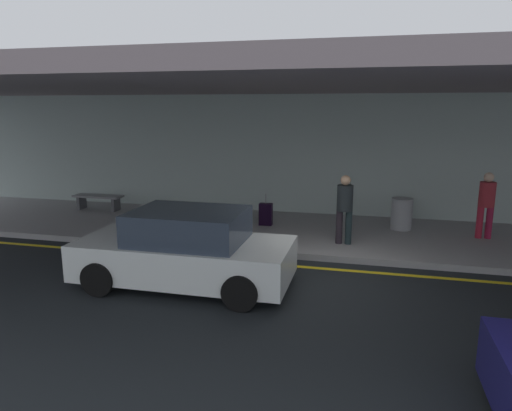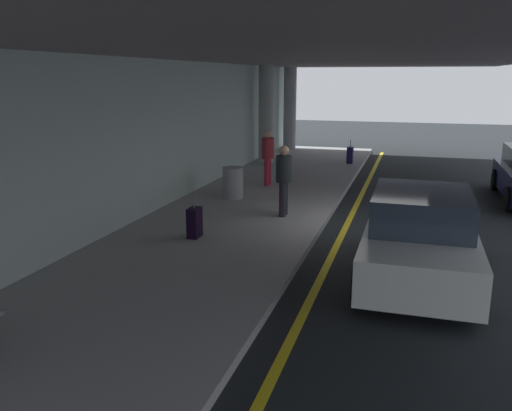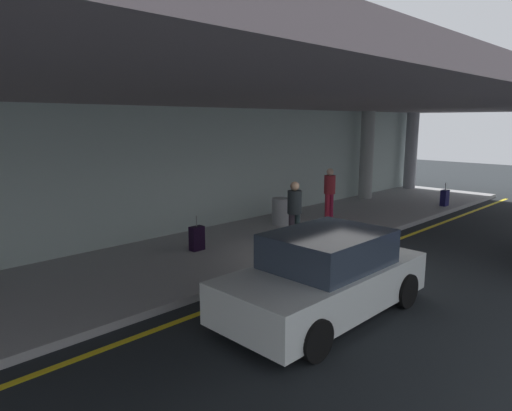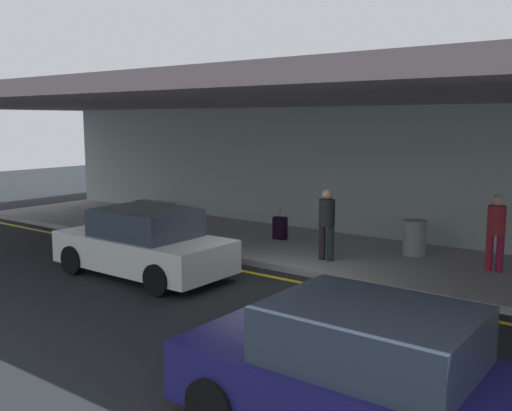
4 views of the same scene
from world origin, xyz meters
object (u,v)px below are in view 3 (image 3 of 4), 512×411
Objects in this scene: suitcase_upright_primary at (197,238)px; car_white at (325,276)px; suitcase_upright_secondary at (445,198)px; trash_bin_steel at (281,211)px; support_column_far_left at (367,155)px; person_waiting_for_ride at (294,208)px; traveler_with_luggage at (330,190)px; support_column_left_mid at (411,151)px.

car_white is at bearing -83.70° from suitcase_upright_primary.
trash_bin_steel is at bearing 165.20° from suitcase_upright_secondary.
support_column_far_left reaches higher than person_waiting_for_ride.
person_waiting_for_ride is 1.98× the size of trash_bin_steel.
suitcase_upright_primary is at bearing -173.18° from trash_bin_steel.
support_column_far_left reaches higher than traveler_with_luggage.
car_white is 4.82× the size of trash_bin_steel.
traveler_with_luggage is at bearing -12.62° from trash_bin_steel.
suitcase_upright_primary is 1.00× the size of suitcase_upright_secondary.
traveler_with_luggage is at bearing 114.06° from person_waiting_for_ride.
suitcase_upright_primary is at bearing 173.75° from suitcase_upright_secondary.
person_waiting_for_ride reaches higher than suitcase_upright_secondary.
support_column_far_left is at bearing 66.62° from traveler_with_luggage.
traveler_with_luggage is at bearing 13.76° from suitcase_upright_primary.
support_column_far_left is 4.64m from traveler_with_luggage.
car_white is (-14.60, -5.72, -1.26)m from support_column_left_mid.
suitcase_upright_secondary is (10.57, -1.90, 0.00)m from suitcase_upright_primary.
traveler_with_luggage is 1.87× the size of suitcase_upright_primary.
traveler_with_luggage and person_waiting_for_ride have the same top height.
support_column_left_mid is at bearing 58.94° from traveler_with_luggage.
car_white is (-10.60, -5.72, -1.26)m from support_column_far_left.
suitcase_upright_secondary is at bearing -18.75° from trash_bin_steel.
traveler_with_luggage is 1.98× the size of trash_bin_steel.
support_column_far_left is 4.00m from support_column_left_mid.
support_column_left_mid is 4.29× the size of trash_bin_steel.
trash_bin_steel is at bearing -175.32° from support_column_left_mid.
person_waiting_for_ride is at bearing -161.36° from support_column_far_left.
suitcase_upright_primary is (-2.23, 1.34, -0.65)m from person_waiting_for_ride.
trash_bin_steel is at bearing 49.37° from car_white.
support_column_left_mid is at bearing 105.23° from person_waiting_for_ride.
car_white is 4.56× the size of suitcase_upright_primary.
car_white is 2.44× the size of traveler_with_luggage.
support_column_far_left is 4.06× the size of suitcase_upright_secondary.
suitcase_upright_primary is at bearing -118.25° from person_waiting_for_ride.
support_column_far_left reaches higher than trash_bin_steel.
suitcase_upright_primary is 3.70m from trash_bin_steel.
car_white is 7.66m from traveler_with_luggage.
support_column_far_left is at bearing 7.60° from trash_bin_steel.
support_column_far_left is 3.57m from suitcase_upright_secondary.
person_waiting_for_ride is at bearing 48.19° from car_white.
person_waiting_for_ride is 2.35m from trash_bin_steel.
car_white is at bearing -163.25° from suitcase_upright_secondary.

